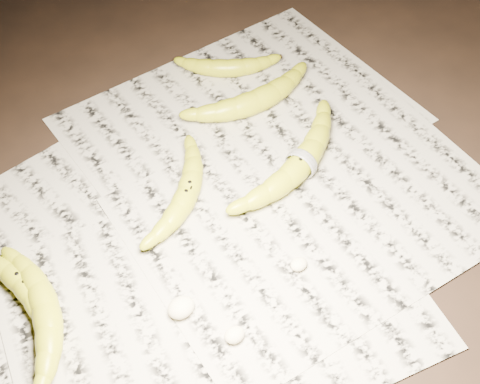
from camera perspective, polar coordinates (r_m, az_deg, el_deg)
ground at (r=1.01m, az=-1.12°, el=-2.60°), size 3.00×3.00×0.00m
newspaper_patch at (r=1.01m, az=-3.29°, el=-2.34°), size 0.90×0.70×0.01m
banana_left_a at (r=0.96m, az=-18.20°, el=-7.40°), size 0.07×0.19×0.03m
banana_left_b at (r=0.93m, az=-16.29°, el=-9.55°), size 0.11×0.21×0.04m
banana_center at (r=1.01m, az=-4.54°, el=0.03°), size 0.19×0.16×0.04m
banana_taped at (r=1.05m, az=5.26°, el=2.54°), size 0.26×0.14×0.04m
banana_upper_a at (r=1.15m, az=1.32°, el=7.88°), size 0.22×0.09×0.04m
banana_upper_b at (r=1.22m, az=-1.08°, el=10.66°), size 0.16×0.14×0.03m
measuring_tape at (r=1.05m, az=5.26°, el=2.54°), size 0.02×0.05×0.05m
flesh_chunk_a at (r=0.91m, az=-5.07°, el=-9.67°), size 0.04×0.03×0.02m
flesh_chunk_b at (r=0.89m, az=-0.48°, el=-11.99°), size 0.03×0.02×0.02m
flesh_chunk_c at (r=0.95m, az=5.06°, el=-6.02°), size 0.03×0.02×0.01m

